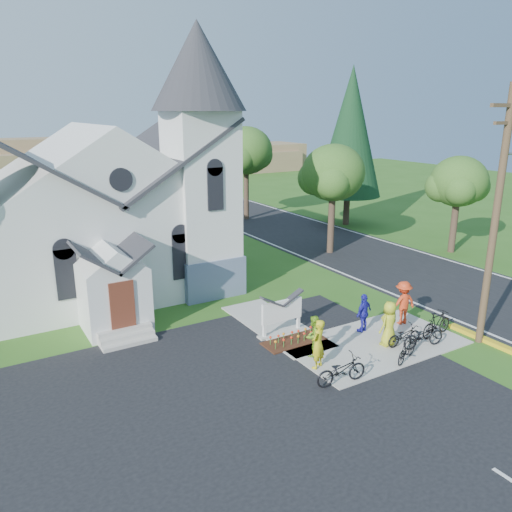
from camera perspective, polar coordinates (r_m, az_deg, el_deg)
ground at (r=19.65m, az=11.20°, el=-11.38°), size 120.00×120.00×0.00m
parking_lot at (r=14.86m, az=-5.15°, el=-21.13°), size 20.00×16.00×0.02m
road at (r=36.49m, az=7.32°, el=1.86°), size 8.00×90.00×0.02m
sidewalk at (r=20.90m, az=13.40°, el=-9.69°), size 7.00×4.00×0.05m
church at (r=26.30m, az=-16.38°, el=7.39°), size 12.35×12.00×13.00m
church_sign at (r=20.81m, az=2.97°, el=-6.33°), size 2.20×0.40×1.70m
flower_bed at (r=20.54m, az=4.34°, el=-9.70°), size 2.60×1.10×0.07m
utility_pole at (r=20.95m, az=25.89°, el=4.70°), size 3.45×0.28×10.00m
tree_road_near at (r=32.31m, az=8.83°, el=9.33°), size 4.00×4.00×7.05m
tree_road_mid at (r=42.40m, az=-1.14°, el=11.91°), size 4.40×4.40×7.80m
tree_road_far at (r=34.67m, az=22.16°, el=7.84°), size 3.60×3.60×6.30m
conifer at (r=40.90m, az=10.74°, el=13.73°), size 5.20×5.20×12.40m
distant_hills at (r=71.06m, az=-18.52°, el=9.95°), size 61.00×10.00×5.60m
cyclist_0 at (r=18.29m, az=7.09°, el=-9.94°), size 0.80×0.68×1.85m
bike_0 at (r=17.60m, az=9.72°, el=-12.74°), size 1.98×0.87×1.01m
cyclist_1 at (r=19.15m, az=6.56°, el=-9.07°), size 0.92×0.80×1.61m
bike_1 at (r=19.61m, az=16.86°, el=-10.15°), size 1.63×0.99×0.95m
cyclist_2 at (r=21.48m, az=12.21°, el=-6.36°), size 1.05×0.64×1.67m
bike_2 at (r=20.82m, az=16.57°, el=-8.70°), size 1.63×0.68×0.84m
cyclist_3 at (r=22.63m, az=16.45°, el=-5.13°), size 1.32×0.86×1.93m
bike_3 at (r=22.01m, az=19.95°, el=-7.28°), size 1.84×0.67×1.08m
cyclist_4 at (r=20.47m, az=14.97°, el=-7.47°), size 0.98×0.72×1.84m
bike_4 at (r=20.84m, az=18.58°, el=-8.64°), size 1.94×0.93×0.98m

